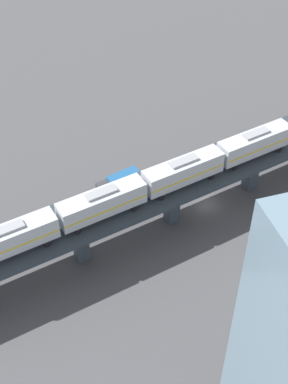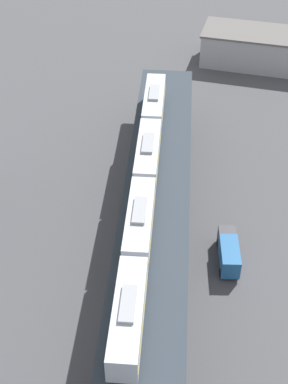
% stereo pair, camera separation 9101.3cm
% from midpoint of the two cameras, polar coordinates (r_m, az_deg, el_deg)
% --- Properties ---
extents(ground_plane, '(400.00, 400.00, 0.00)m').
position_cam_midpoint_polar(ground_plane, '(59.26, -11.30, -27.08)').
color(ground_plane, '#424244').
extents(elevated_viaduct, '(29.36, 91.46, 7.89)m').
position_cam_midpoint_polar(elevated_viaduct, '(53.06, -12.16, -24.39)').
color(elevated_viaduct, '#283039').
rests_on(elevated_viaduct, ground).
extents(subway_train, '(14.19, 49.11, 4.45)m').
position_cam_midpoint_polar(subway_train, '(50.34, -27.12, -28.79)').
color(subway_train, '#ADB2BA').
rests_on(subway_train, elevated_viaduct).
extents(delivery_truck, '(4.15, 7.54, 3.20)m').
position_cam_midpoint_polar(delivery_truck, '(62.60, -24.49, -22.22)').
color(delivery_truck, '#333338').
rests_on(delivery_truck, ground).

